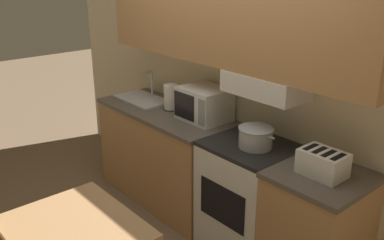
{
  "coord_description": "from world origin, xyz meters",
  "views": [
    {
      "loc": [
        2.35,
        -2.53,
        2.19
      ],
      "look_at": [
        0.05,
        -0.55,
        1.06
      ],
      "focal_mm": 40.0,
      "sensor_mm": 36.0,
      "label": 1
    }
  ],
  "objects_px": {
    "microwave": "(204,104)",
    "sink_basin": "(142,99)",
    "paper_towel_roll": "(171,97)",
    "toaster": "(323,163)",
    "stove_range": "(248,198)",
    "cooking_pot": "(256,137)"
  },
  "relations": [
    {
      "from": "paper_towel_roll",
      "to": "cooking_pot",
      "type": "bearing_deg",
      "value": -3.25
    },
    {
      "from": "microwave",
      "to": "cooking_pot",
      "type": "bearing_deg",
      "value": -9.19
    },
    {
      "from": "stove_range",
      "to": "cooking_pot",
      "type": "height_order",
      "value": "cooking_pot"
    },
    {
      "from": "microwave",
      "to": "paper_towel_roll",
      "type": "bearing_deg",
      "value": -172.99
    },
    {
      "from": "toaster",
      "to": "sink_basin",
      "type": "xyz_separation_m",
      "value": [
        -2.03,
        0.02,
        -0.06
      ]
    },
    {
      "from": "microwave",
      "to": "stove_range",
      "type": "bearing_deg",
      "value": -8.91
    },
    {
      "from": "toaster",
      "to": "sink_basin",
      "type": "distance_m",
      "value": 2.03
    },
    {
      "from": "stove_range",
      "to": "sink_basin",
      "type": "bearing_deg",
      "value": -179.75
    },
    {
      "from": "microwave",
      "to": "paper_towel_roll",
      "type": "xyz_separation_m",
      "value": [
        -0.4,
        -0.05,
        -0.02
      ]
    },
    {
      "from": "microwave",
      "to": "toaster",
      "type": "height_order",
      "value": "microwave"
    },
    {
      "from": "toaster",
      "to": "paper_towel_roll",
      "type": "xyz_separation_m",
      "value": [
        -1.65,
        0.07,
        0.03
      ]
    },
    {
      "from": "cooking_pot",
      "to": "toaster",
      "type": "distance_m",
      "value": 0.57
    },
    {
      "from": "sink_basin",
      "to": "paper_towel_roll",
      "type": "height_order",
      "value": "sink_basin"
    },
    {
      "from": "stove_range",
      "to": "microwave",
      "type": "bearing_deg",
      "value": 171.09
    },
    {
      "from": "stove_range",
      "to": "microwave",
      "type": "height_order",
      "value": "microwave"
    },
    {
      "from": "paper_towel_roll",
      "to": "microwave",
      "type": "bearing_deg",
      "value": 7.01
    },
    {
      "from": "toaster",
      "to": "sink_basin",
      "type": "height_order",
      "value": "sink_basin"
    },
    {
      "from": "stove_range",
      "to": "cooking_pot",
      "type": "distance_m",
      "value": 0.54
    },
    {
      "from": "toaster",
      "to": "sink_basin",
      "type": "relative_size",
      "value": 0.52
    },
    {
      "from": "cooking_pot",
      "to": "paper_towel_roll",
      "type": "height_order",
      "value": "paper_towel_roll"
    },
    {
      "from": "microwave",
      "to": "sink_basin",
      "type": "xyz_separation_m",
      "value": [
        -0.78,
        -0.1,
        -0.12
      ]
    },
    {
      "from": "sink_basin",
      "to": "toaster",
      "type": "bearing_deg",
      "value": -0.46
    }
  ]
}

